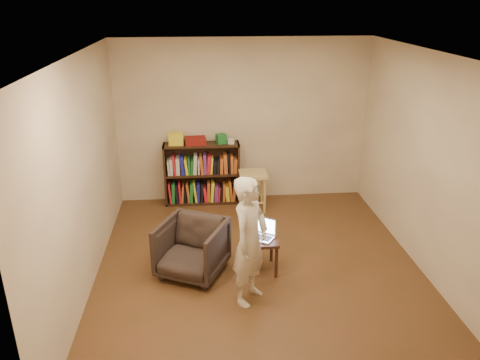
{
  "coord_description": "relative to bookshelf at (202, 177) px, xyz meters",
  "views": [
    {
      "loc": [
        -0.68,
        -4.97,
        3.19
      ],
      "look_at": [
        -0.21,
        0.35,
        1.06
      ],
      "focal_mm": 35.0,
      "sensor_mm": 36.0,
      "label": 1
    }
  ],
  "objects": [
    {
      "name": "floor",
      "position": [
        0.67,
        -2.09,
        -0.44
      ],
      "size": [
        4.5,
        4.5,
        0.0
      ],
      "primitive_type": "plane",
      "color": "#4B3318",
      "rests_on": "ground"
    },
    {
      "name": "ceiling",
      "position": [
        0.67,
        -2.09,
        2.16
      ],
      "size": [
        4.5,
        4.5,
        0.0
      ],
      "primitive_type": "plane",
      "color": "silver",
      "rests_on": "wall_back"
    },
    {
      "name": "wall_back",
      "position": [
        0.67,
        0.16,
        0.86
      ],
      "size": [
        4.0,
        0.0,
        4.0
      ],
      "primitive_type": "plane",
      "rotation": [
        1.57,
        0.0,
        0.0
      ],
      "color": "beige",
      "rests_on": "floor"
    },
    {
      "name": "wall_left",
      "position": [
        -1.33,
        -2.09,
        0.86
      ],
      "size": [
        0.0,
        4.5,
        4.5
      ],
      "primitive_type": "plane",
      "rotation": [
        1.57,
        0.0,
        1.57
      ],
      "color": "beige",
      "rests_on": "floor"
    },
    {
      "name": "wall_right",
      "position": [
        2.67,
        -2.09,
        0.86
      ],
      "size": [
        0.0,
        4.5,
        4.5
      ],
      "primitive_type": "plane",
      "rotation": [
        1.57,
        0.0,
        -1.57
      ],
      "color": "beige",
      "rests_on": "floor"
    },
    {
      "name": "bookshelf",
      "position": [
        0.0,
        0.0,
        0.0
      ],
      "size": [
        1.2,
        0.3,
        1.0
      ],
      "color": "black",
      "rests_on": "floor"
    },
    {
      "name": "box_yellow",
      "position": [
        -0.38,
        -0.02,
        0.65
      ],
      "size": [
        0.23,
        0.18,
        0.18
      ],
      "primitive_type": "cube",
      "rotation": [
        0.0,
        0.0,
        -0.06
      ],
      "color": "yellow",
      "rests_on": "bookshelf"
    },
    {
      "name": "red_cloth",
      "position": [
        -0.09,
        -0.02,
        0.61
      ],
      "size": [
        0.34,
        0.26,
        0.11
      ],
      "primitive_type": "cube",
      "rotation": [
        0.0,
        0.0,
        0.08
      ],
      "color": "maroon",
      "rests_on": "bookshelf"
    },
    {
      "name": "box_green",
      "position": [
        0.32,
        -0.0,
        0.63
      ],
      "size": [
        0.18,
        0.18,
        0.14
      ],
      "primitive_type": "cube",
      "rotation": [
        0.0,
        0.0,
        0.26
      ],
      "color": "#1C6A2A",
      "rests_on": "bookshelf"
    },
    {
      "name": "box_white",
      "position": [
        0.48,
        -0.04,
        0.6
      ],
      "size": [
        0.11,
        0.11,
        0.08
      ],
      "primitive_type": "cube",
      "rotation": [
        0.0,
        0.0,
        -0.22
      ],
      "color": "beige",
      "rests_on": "bookshelf"
    },
    {
      "name": "stool",
      "position": [
        0.79,
        -0.34,
        0.05
      ],
      "size": [
        0.42,
        0.42,
        0.61
      ],
      "color": "tan",
      "rests_on": "floor"
    },
    {
      "name": "armchair",
      "position": [
        -0.15,
        -2.12,
        -0.1
      ],
      "size": [
        0.98,
        0.99,
        0.68
      ],
      "primitive_type": "imported",
      "rotation": [
        0.0,
        0.0,
        -0.44
      ],
      "color": "#302720",
      "rests_on": "floor"
    },
    {
      "name": "side_table",
      "position": [
        0.66,
        -2.12,
        -0.07
      ],
      "size": [
        0.44,
        0.44,
        0.45
      ],
      "color": "black",
      "rests_on": "floor"
    },
    {
      "name": "laptop",
      "position": [
        0.7,
        -2.09,
        0.07
      ],
      "size": [
        0.38,
        0.36,
        0.24
      ],
      "rotation": [
        0.0,
        0.0,
        -0.58
      ],
      "color": "#ADADB2",
      "rests_on": "side_table"
    },
    {
      "name": "person",
      "position": [
        0.48,
        -2.7,
        0.29
      ],
      "size": [
        0.59,
        0.64,
        1.47
      ],
      "primitive_type": "imported",
      "rotation": [
        0.0,
        0.0,
        0.98
      ],
      "color": "beige",
      "rests_on": "floor"
    }
  ]
}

